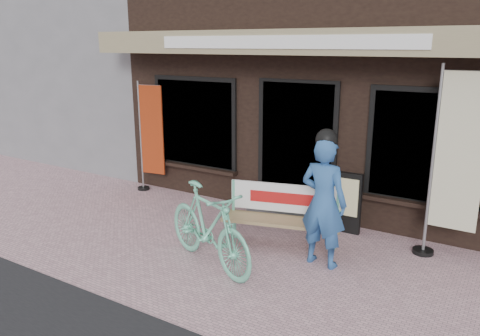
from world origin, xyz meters
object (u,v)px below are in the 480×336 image
Objects in this scene: nobori_cream at (454,163)px; person at (324,200)px; nobori_red at (150,136)px; menu_stand at (346,202)px; bench at (282,211)px; bicycle at (208,227)px.

person is at bearing -141.96° from nobori_cream.
menu_stand is at bearing -9.51° from nobori_red.
bench is 1.80× the size of menu_stand.
nobori_red is 5.23m from nobori_cream.
nobori_cream reaches higher than menu_stand.
nobori_cream reaches higher than bench.
nobori_red reaches higher than bench.
nobori_cream is at bearing -8.16° from menu_stand.
nobori_cream reaches higher than person.
nobori_red reaches higher than person.
bench is at bearing -5.87° from bicycle.
person reaches higher than bicycle.
nobori_red is 2.26× the size of menu_stand.
nobori_cream is 1.64m from menu_stand.
menu_stand is at bearing 43.65° from bench.
person reaches higher than menu_stand.
bench is at bearing -25.73° from nobori_red.
person is at bearing -34.14° from bench.
person is 4.10m from nobori_red.
bicycle is at bearing -45.14° from nobori_red.
bench is at bearing 165.82° from person.
bicycle reaches higher than bench.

